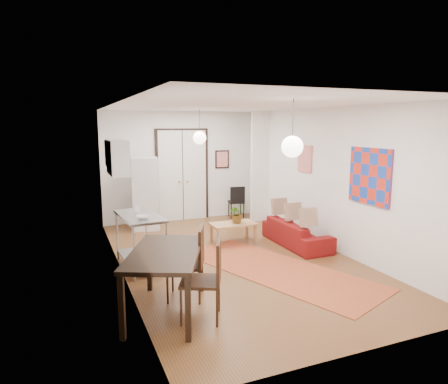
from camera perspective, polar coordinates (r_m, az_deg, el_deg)
name	(u,v)px	position (r m, az deg, el deg)	size (l,w,h in m)	color
floor	(234,258)	(7.81, 1.41, -9.45)	(7.00, 7.00, 0.00)	brown
ceiling	(234,105)	(7.39, 1.51, 12.32)	(4.20, 7.00, 0.02)	white
wall_back	(182,166)	(10.74, -6.04, 3.68)	(4.20, 0.02, 2.90)	white
wall_front	(365,229)	(4.54, 19.46, -5.00)	(4.20, 0.02, 2.90)	white
wall_left	(119,191)	(6.91, -14.72, 0.12)	(0.02, 7.00, 2.90)	white
wall_right	(327,178)	(8.52, 14.53, 1.88)	(0.02, 7.00, 2.90)	white
double_doors	(183,176)	(10.73, -5.94, 2.33)	(1.44, 0.06, 2.50)	silver
stub_partition	(260,167)	(10.54, 5.15, 3.59)	(0.50, 0.10, 2.90)	white
wall_cabinet	(117,157)	(8.36, -14.98, 4.82)	(0.35, 1.00, 0.70)	silver
painting_popart	(370,176)	(7.52, 20.10, 2.14)	(0.05, 1.00, 1.00)	red
painting_abstract	(305,159)	(9.12, 11.50, 4.70)	(0.05, 0.50, 0.60)	beige
poster_back	(222,159)	(11.07, -0.26, 4.69)	(0.40, 0.03, 0.50)	red
print_left	(107,153)	(8.83, -16.38, 5.33)	(0.03, 0.44, 0.54)	#8F5F3B
pendant_back	(200,138)	(9.26, -3.52, 7.74)	(0.30, 0.30, 0.80)	white
pendant_front	(292,147)	(5.62, 9.73, 6.41)	(0.30, 0.30, 0.80)	white
kilim_rug	(277,270)	(7.29, 7.55, -10.92)	(1.42, 3.80, 0.01)	#B55A2D
sofa	(296,233)	(8.70, 10.31, -5.77)	(0.71, 1.82, 0.53)	maroon
coffee_table	(233,226)	(8.72, 1.31, -4.84)	(0.97, 0.54, 0.43)	tan
potted_plant	(237,213)	(8.70, 1.93, -3.06)	(0.38, 0.33, 0.42)	#295C2D
kitchen_counter	(140,233)	(7.29, -11.87, -5.79)	(0.75, 1.33, 0.98)	#A1A4A6
bowl	(143,217)	(6.91, -11.52, -3.52)	(0.23, 0.23, 0.06)	silver
soap_bottle	(137,207)	(7.43, -12.33, -2.06)	(0.09, 0.09, 0.20)	#509BAF
fridge	(145,194)	(9.94, -11.20, -0.22)	(0.62, 0.62, 1.77)	silver
dining_table	(165,258)	(5.50, -8.37, -9.30)	(1.48, 1.81, 0.88)	black
dining_chair_near	(183,255)	(6.06, -5.88, -8.92)	(0.68, 0.81, 1.08)	#362011
dining_chair_far	(198,270)	(5.43, -3.76, -11.13)	(0.68, 0.81, 1.08)	#362011
black_side_chair	(235,198)	(11.11, 1.57, -0.93)	(0.48, 0.48, 0.89)	black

